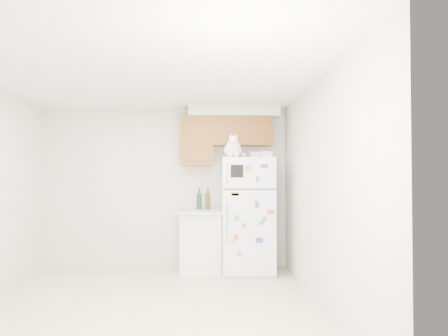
{
  "coord_description": "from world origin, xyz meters",
  "views": [
    {
      "loc": [
        0.71,
        -4.32,
        1.42
      ],
      "look_at": [
        0.91,
        1.55,
        1.55
      ],
      "focal_mm": 32.0,
      "sensor_mm": 36.0,
      "label": 1
    }
  ],
  "objects_px": {
    "base_counter": "(201,241)",
    "refrigerator": "(247,215)",
    "bottle_amber": "(208,198)",
    "storage_box_back": "(256,155)",
    "bottle_green": "(199,198)",
    "storage_box_front": "(266,155)",
    "cat": "(233,149)"
  },
  "relations": [
    {
      "from": "storage_box_front",
      "to": "bottle_green",
      "type": "relative_size",
      "value": 0.44
    },
    {
      "from": "storage_box_front",
      "to": "bottle_green",
      "type": "height_order",
      "value": "storage_box_front"
    },
    {
      "from": "base_counter",
      "to": "storage_box_back",
      "type": "xyz_separation_m",
      "value": [
        0.83,
        0.05,
        1.29
      ]
    },
    {
      "from": "refrigerator",
      "to": "storage_box_front",
      "type": "bearing_deg",
      "value": -17.71
    },
    {
      "from": "refrigerator",
      "to": "base_counter",
      "type": "height_order",
      "value": "refrigerator"
    },
    {
      "from": "base_counter",
      "to": "storage_box_front",
      "type": "xyz_separation_m",
      "value": [
        0.96,
        -0.16,
        1.28
      ]
    },
    {
      "from": "base_counter",
      "to": "refrigerator",
      "type": "bearing_deg",
      "value": -6.09
    },
    {
      "from": "bottle_amber",
      "to": "cat",
      "type": "bearing_deg",
      "value": -49.62
    },
    {
      "from": "base_counter",
      "to": "bottle_amber",
      "type": "xyz_separation_m",
      "value": [
        0.1,
        0.14,
        0.63
      ]
    },
    {
      "from": "refrigerator",
      "to": "storage_box_back",
      "type": "xyz_separation_m",
      "value": [
        0.14,
        0.13,
        0.9
      ]
    },
    {
      "from": "refrigerator",
      "to": "bottle_green",
      "type": "relative_size",
      "value": 5.03
    },
    {
      "from": "refrigerator",
      "to": "bottle_amber",
      "type": "relative_size",
      "value": 4.93
    },
    {
      "from": "cat",
      "to": "storage_box_back",
      "type": "relative_size",
      "value": 2.6
    },
    {
      "from": "bottle_green",
      "to": "cat",
      "type": "bearing_deg",
      "value": -39.96
    },
    {
      "from": "refrigerator",
      "to": "storage_box_back",
      "type": "bearing_deg",
      "value": 42.67
    },
    {
      "from": "cat",
      "to": "bottle_amber",
      "type": "relative_size",
      "value": 1.35
    },
    {
      "from": "bottle_amber",
      "to": "storage_box_back",
      "type": "bearing_deg",
      "value": -6.57
    },
    {
      "from": "base_counter",
      "to": "bottle_green",
      "type": "relative_size",
      "value": 2.72
    },
    {
      "from": "bottle_green",
      "to": "base_counter",
      "type": "bearing_deg",
      "value": -75.84
    },
    {
      "from": "cat",
      "to": "bottle_amber",
      "type": "height_order",
      "value": "cat"
    },
    {
      "from": "refrigerator",
      "to": "bottle_amber",
      "type": "height_order",
      "value": "refrigerator"
    },
    {
      "from": "cat",
      "to": "storage_box_back",
      "type": "height_order",
      "value": "cat"
    },
    {
      "from": "storage_box_back",
      "to": "bottle_green",
      "type": "xyz_separation_m",
      "value": [
        -0.86,
        0.07,
        -0.66
      ]
    },
    {
      "from": "storage_box_back",
      "to": "bottle_amber",
      "type": "relative_size",
      "value": 0.52
    },
    {
      "from": "refrigerator",
      "to": "base_counter",
      "type": "xyz_separation_m",
      "value": [
        -0.69,
        0.07,
        -0.39
      ]
    },
    {
      "from": "refrigerator",
      "to": "cat",
      "type": "xyz_separation_m",
      "value": [
        -0.22,
        -0.22,
        0.97
      ]
    },
    {
      "from": "refrigerator",
      "to": "cat",
      "type": "distance_m",
      "value": 1.02
    },
    {
      "from": "storage_box_back",
      "to": "storage_box_front",
      "type": "relative_size",
      "value": 1.2
    },
    {
      "from": "base_counter",
      "to": "storage_box_back",
      "type": "bearing_deg",
      "value": 3.79
    },
    {
      "from": "bottle_green",
      "to": "storage_box_back",
      "type": "bearing_deg",
      "value": -4.77
    },
    {
      "from": "refrigerator",
      "to": "bottle_amber",
      "type": "xyz_separation_m",
      "value": [
        -0.59,
        0.21,
        0.24
      ]
    },
    {
      "from": "bottle_green",
      "to": "bottle_amber",
      "type": "distance_m",
      "value": 0.13
    }
  ]
}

